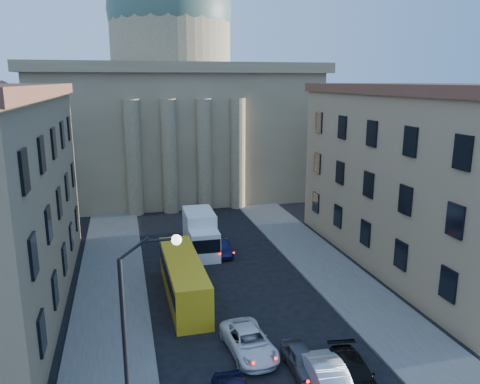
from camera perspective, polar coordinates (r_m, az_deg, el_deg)
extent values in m
cube|color=#595751|center=(31.90, -15.53, -14.87)|extent=(5.00, 60.00, 0.15)
cube|color=#595751|center=(35.49, 13.70, -11.73)|extent=(5.00, 60.00, 0.15)
cube|color=#837250|center=(66.93, -8.09, 7.35)|extent=(34.00, 26.00, 16.00)
cube|color=#837250|center=(66.59, -8.33, 14.55)|extent=(35.50, 27.50, 1.20)
cylinder|color=#837250|center=(66.77, -8.44, 17.64)|extent=(16.00, 16.00, 8.00)
sphere|color=#486254|center=(67.19, -8.56, 21.04)|extent=(16.40, 16.40, 16.40)
cube|color=#837250|center=(66.35, -26.18, 3.87)|extent=(13.00, 13.00, 11.00)
cone|color=brown|center=(65.70, -26.86, 10.32)|extent=(26.02, 26.02, 4.00)
cube|color=#837250|center=(70.71, 9.41, 5.58)|extent=(13.00, 13.00, 11.00)
cone|color=brown|center=(70.11, 9.65, 11.66)|extent=(26.02, 26.02, 4.00)
cylinder|color=#837250|center=(53.67, -12.86, 4.05)|extent=(1.80, 1.80, 13.00)
cylinder|color=#837250|center=(53.90, -8.60, 4.27)|extent=(1.80, 1.80, 13.00)
cylinder|color=#837250|center=(54.43, -4.40, 4.47)|extent=(1.80, 1.80, 13.00)
cylinder|color=#837250|center=(55.24, -0.29, 4.64)|extent=(1.80, 1.80, 13.00)
cube|color=#A27F5F|center=(41.00, 22.20, 1.26)|extent=(11.00, 26.00, 14.00)
cube|color=brown|center=(40.23, 23.13, 11.47)|extent=(11.60, 26.60, 0.80)
cylinder|color=black|center=(21.23, -13.84, -18.01)|extent=(0.20, 0.20, 8.00)
cylinder|color=black|center=(19.35, -12.93, -6.82)|extent=(1.30, 0.12, 0.96)
cylinder|color=black|center=(19.28, -9.99, -5.80)|extent=(1.30, 0.12, 0.12)
sphere|color=white|center=(19.36, -7.76, -5.80)|extent=(0.44, 0.44, 0.44)
imported|color=#B4B6BC|center=(24.77, 10.91, -21.75)|extent=(1.79, 4.66, 1.52)
imported|color=white|center=(27.50, 1.10, -17.80)|extent=(2.63, 5.04, 1.36)
imported|color=black|center=(25.77, 13.75, -20.70)|extent=(2.35, 4.60, 1.28)
imported|color=#49494E|center=(26.37, 7.54, -19.60)|extent=(1.48, 3.59, 1.22)
imported|color=black|center=(41.44, -2.32, -6.76)|extent=(1.42, 3.92, 1.29)
cube|color=gold|center=(33.48, -6.90, -10.46)|extent=(2.41, 10.18, 2.86)
cube|color=black|center=(33.30, -6.92, -9.74)|extent=(2.46, 9.63, 1.02)
cylinder|color=black|center=(30.51, -7.62, -15.02)|extent=(0.29, 0.93, 0.92)
cylinder|color=black|center=(30.75, -4.09, -14.69)|extent=(0.29, 0.93, 0.92)
cylinder|color=black|center=(37.15, -9.10, -9.68)|extent=(0.29, 0.93, 0.92)
cylinder|color=black|center=(37.34, -6.24, -9.46)|extent=(0.29, 0.93, 0.92)
cube|color=white|center=(40.16, -4.38, -6.50)|extent=(2.50, 2.60, 2.55)
cube|color=black|center=(38.91, -4.11, -6.66)|extent=(2.34, 0.17, 1.17)
cube|color=white|center=(42.66, -4.99, -4.47)|extent=(2.64, 4.52, 3.30)
cylinder|color=black|center=(39.91, -5.79, -7.88)|extent=(0.32, 0.96, 0.96)
cylinder|color=black|center=(40.21, -2.75, -7.66)|extent=(0.32, 0.96, 0.96)
cylinder|color=black|center=(43.88, -6.51, -5.90)|extent=(0.32, 0.96, 0.96)
cylinder|color=black|center=(44.15, -3.75, -5.72)|extent=(0.32, 0.96, 0.96)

